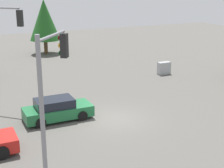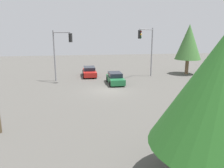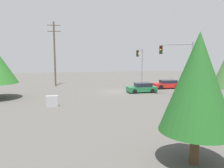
% 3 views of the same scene
% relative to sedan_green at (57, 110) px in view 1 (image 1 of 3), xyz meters
% --- Properties ---
extents(ground_plane, '(80.00, 80.00, 0.00)m').
position_rel_sedan_green_xyz_m(ground_plane, '(3.21, -1.38, -0.66)').
color(ground_plane, '#54514C').
extents(sedan_green, '(4.19, 1.87, 1.38)m').
position_rel_sedan_green_xyz_m(sedan_green, '(0.00, 0.00, 0.00)').
color(sedan_green, '#1E6638').
rests_on(sedan_green, ground_plane).
extents(traffic_signal_cross, '(1.94, 2.46, 6.47)m').
position_rel_sedan_green_xyz_m(traffic_signal_cross, '(-2.01, -6.58, 3.70)').
color(traffic_signal_cross, gray).
rests_on(traffic_signal_cross, ground_plane).
extents(electrical_cabinet, '(1.19, 0.54, 1.14)m').
position_rel_sedan_green_xyz_m(electrical_cabinet, '(12.09, 6.40, -0.09)').
color(electrical_cabinet, '#9EA0A3').
rests_on(electrical_cabinet, ground_plane).
extents(tree_left, '(3.51, 3.51, 6.34)m').
position_rel_sedan_green_xyz_m(tree_left, '(4.63, 20.31, 3.33)').
color(tree_left, '#4C3823').
rests_on(tree_left, ground_plane).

